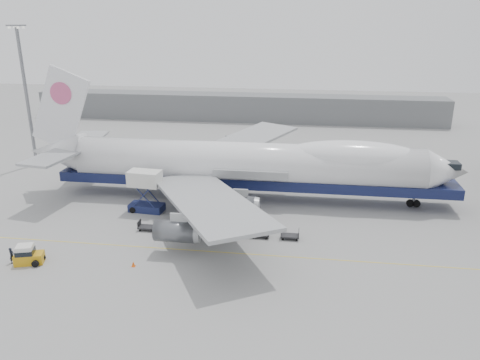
# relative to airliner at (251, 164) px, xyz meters

# --- Properties ---
(ground) EXTENTS (260.00, 260.00, 0.00)m
(ground) POSITION_rel_airliner_xyz_m (-0.64, -12.00, -5.62)
(ground) COLOR gray
(ground) RESTS_ON ground
(apron_line) EXTENTS (60.00, 0.15, 0.01)m
(apron_line) POSITION_rel_airliner_xyz_m (-0.64, -18.00, -5.62)
(apron_line) COLOR gold
(apron_line) RESTS_ON ground
(hangar) EXTENTS (110.00, 8.00, 7.00)m
(hangar) POSITION_rel_airliner_xyz_m (-10.64, 58.00, -2.12)
(hangar) COLOR slate
(hangar) RESTS_ON ground
(floodlight_mast) EXTENTS (2.40, 2.40, 25.43)m
(floodlight_mast) POSITION_rel_airliner_xyz_m (-42.64, 12.00, 8.64)
(floodlight_mast) COLOR slate
(floodlight_mast) RESTS_ON ground
(airliner) EXTENTS (67.00, 55.30, 19.98)m
(airliner) POSITION_rel_airliner_xyz_m (0.00, 0.00, 0.00)
(airliner) COLOR white
(airliner) RESTS_ON ground
(catering_truck) EXTENTS (5.12, 3.75, 6.08)m
(catering_truck) POSITION_rel_airliner_xyz_m (-14.33, -6.99, -2.18)
(catering_truck) COLOR #19214D
(catering_truck) RESTS_ON ground
(baggage_tug) EXTENTS (3.45, 2.49, 2.27)m
(baggage_tug) POSITION_rel_airliner_xyz_m (-22.76, -23.65, -4.62)
(baggage_tug) COLOR #C48E12
(baggage_tug) RESTS_ON ground
(ground_worker) EXTENTS (0.53, 0.74, 1.89)m
(ground_worker) POSITION_rel_airliner_xyz_m (-24.63, -23.81, -4.68)
(ground_worker) COLOR black
(ground_worker) RESTS_ON ground
(traffic_cone) EXTENTS (0.43, 0.43, 0.64)m
(traffic_cone) POSITION_rel_airliner_xyz_m (-10.63, -22.68, -5.32)
(traffic_cone) COLOR #EB540C
(traffic_cone) RESTS_ON ground
(dolly_0) EXTENTS (2.30, 1.35, 1.30)m
(dolly_0) POSITION_rel_airliner_xyz_m (-12.13, -13.25, -5.09)
(dolly_0) COLOR #2D2D30
(dolly_0) RESTS_ON ground
(dolly_1) EXTENTS (2.30, 1.35, 1.30)m
(dolly_1) POSITION_rel_airliner_xyz_m (-8.38, -13.25, -5.09)
(dolly_1) COLOR #2D2D30
(dolly_1) RESTS_ON ground
(dolly_2) EXTENTS (2.30, 1.35, 1.30)m
(dolly_2) POSITION_rel_airliner_xyz_m (-4.63, -13.25, -5.09)
(dolly_2) COLOR #2D2D30
(dolly_2) RESTS_ON ground
(dolly_3) EXTENTS (2.30, 1.35, 1.30)m
(dolly_3) POSITION_rel_airliner_xyz_m (-0.88, -13.25, -5.09)
(dolly_3) COLOR #2D2D30
(dolly_3) RESTS_ON ground
(dolly_4) EXTENTS (2.30, 1.35, 1.30)m
(dolly_4) POSITION_rel_airliner_xyz_m (2.87, -13.25, -5.09)
(dolly_4) COLOR #2D2D30
(dolly_4) RESTS_ON ground
(dolly_5) EXTENTS (2.30, 1.35, 1.30)m
(dolly_5) POSITION_rel_airliner_xyz_m (6.63, -13.25, -5.09)
(dolly_5) COLOR #2D2D30
(dolly_5) RESTS_ON ground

